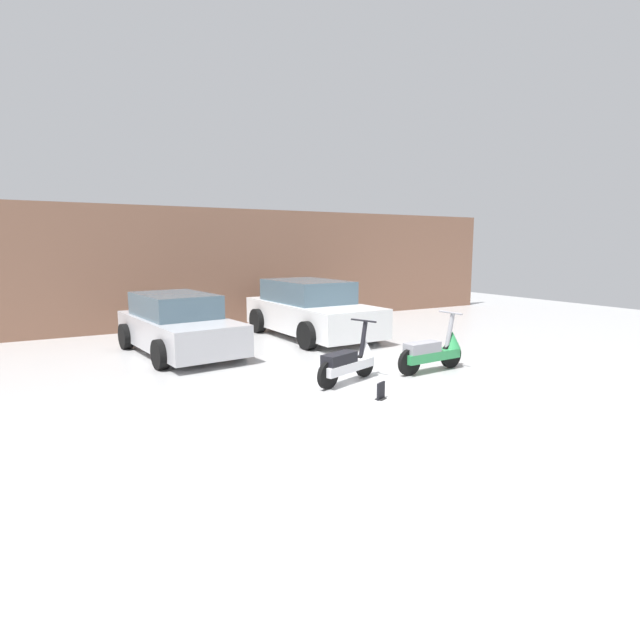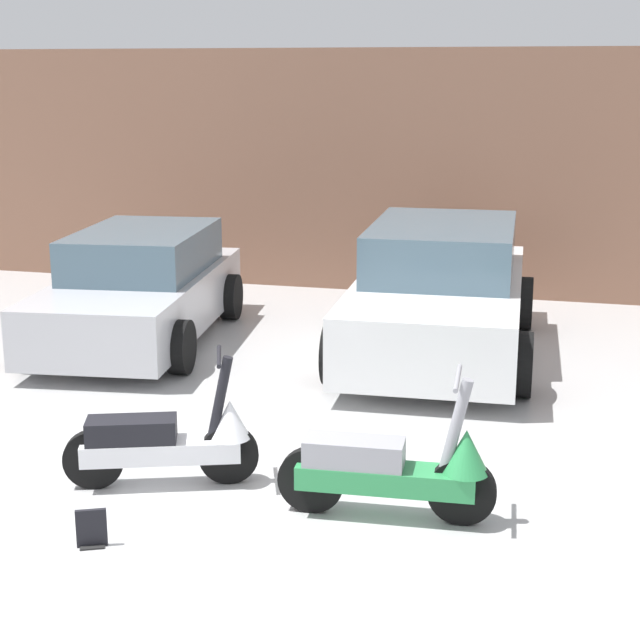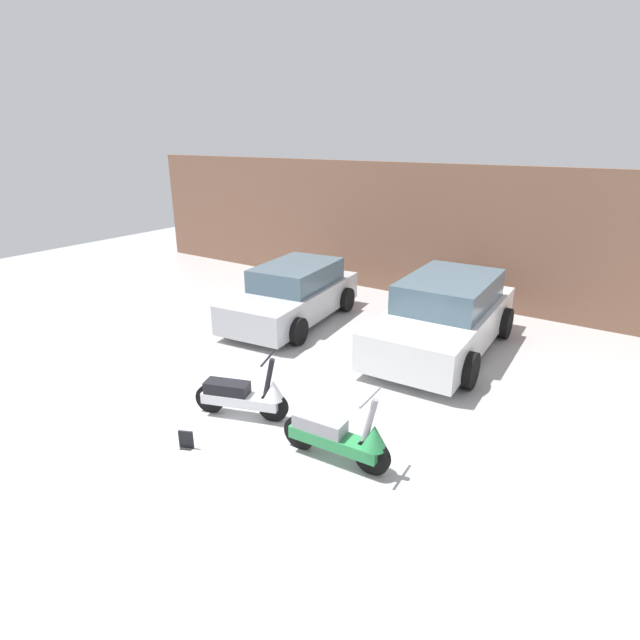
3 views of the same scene
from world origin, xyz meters
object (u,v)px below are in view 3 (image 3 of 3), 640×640
object	(u,v)px
car_rear_left	(293,294)
car_rear_center	(444,316)
scooter_front_left	(245,395)
scooter_front_right	(340,436)
placard_near_left_scooter	(186,441)

from	to	relation	value
car_rear_left	car_rear_center	bearing A→B (deg)	89.10
scooter_front_left	scooter_front_right	size ratio (longest dim) A/B	0.91
scooter_front_left	car_rear_left	world-z (taller)	car_rear_left
scooter_front_right	car_rear_left	distance (m)	5.34
scooter_front_left	placard_near_left_scooter	size ratio (longest dim) A/B	5.37
car_rear_center	car_rear_left	bearing A→B (deg)	-86.82
car_rear_left	scooter_front_right	bearing A→B (deg)	36.76
scooter_front_left	car_rear_center	xyz separation A→B (m)	(1.48, 4.08, 0.31)
scooter_front_left	scooter_front_right	xyz separation A→B (m)	(1.74, -0.14, 0.02)
car_rear_center	scooter_front_right	bearing A→B (deg)	1.08
car_rear_left	placard_near_left_scooter	bearing A→B (deg)	14.13
scooter_front_left	car_rear_left	size ratio (longest dim) A/B	0.36
placard_near_left_scooter	scooter_front_left	bearing A→B (deg)	83.44
car_rear_left	placard_near_left_scooter	distance (m)	5.14
scooter_front_left	car_rear_left	xyz separation A→B (m)	(-1.92, 3.75, 0.24)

